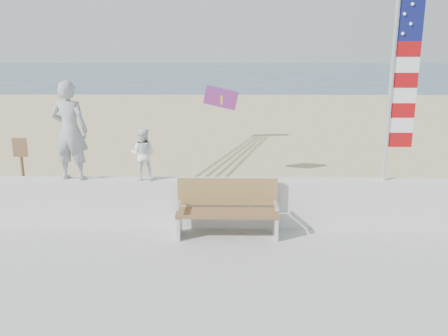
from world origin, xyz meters
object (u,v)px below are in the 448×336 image
Objects in this scene: child at (143,154)px; bench at (227,208)px; flag at (399,75)px; adult at (70,131)px.

child is 1.83m from bench.
bench is 3.80m from flag.
adult reaches higher than bench.
flag is (5.86, -0.00, 1.01)m from adult.
adult is at bearing 180.00° from flag.
child is at bearing -172.96° from adult.
bench is at bearing -171.37° from flag.
child is 4.77m from flag.
adult is at bearing 6.73° from child.
adult is 1.90× the size of child.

